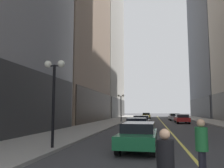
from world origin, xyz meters
name	(u,v)px	position (x,y,z in m)	size (l,w,h in m)	color
ground_plane	(162,122)	(0.00, 35.00, 0.00)	(200.00, 200.00, 0.00)	#38383A
sidewalk_left	(111,121)	(-8.25, 35.00, 0.07)	(4.50, 78.00, 0.15)	gray
sidewalk_right	(217,122)	(8.25, 35.00, 0.07)	(4.50, 78.00, 0.15)	gray
lane_centre_stripe	(162,122)	(0.00, 35.00, 0.00)	(0.16, 70.00, 0.01)	#E5D64C
building_left_far	(100,21)	(-15.92, 60.00, 27.86)	(11.04, 26.00, 55.92)	#A8A399
building_right_far	(221,9)	(17.23, 60.00, 28.87)	(13.65, 26.00, 57.90)	#4C515B
car_green	(139,135)	(-2.30, 8.66, 0.72)	(1.92, 4.66, 1.32)	#196038
car_blue	(137,126)	(-2.83, 15.51, 0.72)	(1.92, 4.13, 1.32)	navy
car_grey	(141,121)	(-2.79, 23.61, 0.72)	(1.94, 4.26, 1.32)	slate
car_red	(182,118)	(2.77, 32.65, 0.72)	(1.85, 4.72, 1.32)	#B21919
car_silver	(174,117)	(2.53, 41.72, 0.72)	(1.97, 4.43, 1.32)	#B7B7BC
car_yellow	(146,115)	(-2.81, 51.00, 0.72)	(1.93, 4.09, 1.32)	yellow
pedestrian_in_black_coat	(165,164)	(-1.40, 1.62, 0.92)	(0.48, 0.48, 1.59)	black
pedestrian_in_green_parka	(202,145)	(-0.30, 3.78, 0.99)	(0.47, 0.47, 1.70)	black
street_lamp_left_near	(54,84)	(-6.40, 7.68, 3.26)	(1.06, 0.36, 4.43)	black
street_lamp_left_far	(121,102)	(-6.40, 33.37, 3.26)	(1.06, 0.36, 4.43)	black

